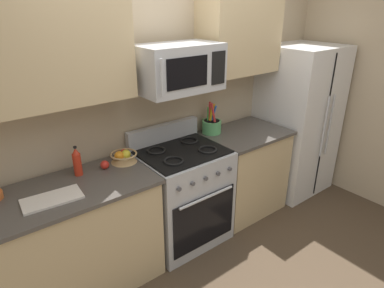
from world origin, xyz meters
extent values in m
plane|color=#473828|center=(0.00, 0.00, 0.00)|extent=(16.00, 16.00, 0.00)
cube|color=tan|center=(0.00, 1.09, 1.30)|extent=(8.00, 0.10, 2.60)
cube|color=tan|center=(-1.00, 0.70, 0.44)|extent=(1.18, 0.60, 0.88)
cube|color=#4C4742|center=(-1.00, 0.70, 0.90)|extent=(1.22, 0.64, 0.03)
cube|color=#B2B5BA|center=(0.00, 0.70, 0.46)|extent=(0.76, 0.64, 0.91)
cube|color=black|center=(0.00, 0.38, 0.36)|extent=(0.67, 0.01, 0.51)
cylinder|color=#B2B5BA|center=(0.00, 0.36, 0.62)|extent=(0.57, 0.02, 0.02)
cube|color=black|center=(0.00, 0.70, 0.92)|extent=(0.73, 0.57, 0.02)
cube|color=#B2B5BA|center=(0.00, 0.99, 1.00)|extent=(0.76, 0.06, 0.18)
torus|color=black|center=(-0.18, 0.57, 0.93)|extent=(0.17, 0.17, 0.02)
torus|color=black|center=(0.18, 0.57, 0.93)|extent=(0.17, 0.17, 0.02)
torus|color=black|center=(-0.18, 0.84, 0.93)|extent=(0.17, 0.17, 0.02)
torus|color=black|center=(0.18, 0.84, 0.93)|extent=(0.17, 0.17, 0.02)
cylinder|color=#4C4C51|center=(-0.27, 0.37, 0.79)|extent=(0.04, 0.02, 0.04)
cylinder|color=#4C4C51|center=(-0.14, 0.37, 0.79)|extent=(0.04, 0.02, 0.04)
cylinder|color=#4C4C51|center=(0.00, 0.37, 0.79)|extent=(0.04, 0.02, 0.04)
cylinder|color=#4C4C51|center=(0.14, 0.37, 0.79)|extent=(0.04, 0.02, 0.04)
cylinder|color=#4C4C51|center=(0.27, 0.37, 0.79)|extent=(0.04, 0.02, 0.04)
cube|color=tan|center=(0.81, 0.70, 0.44)|extent=(0.81, 0.60, 0.88)
cube|color=#4C4742|center=(0.81, 0.70, 0.90)|extent=(0.85, 0.64, 0.03)
cube|color=silver|center=(1.65, 0.69, 0.85)|extent=(0.79, 0.71, 1.71)
cube|color=black|center=(1.65, 0.33, 0.85)|extent=(0.01, 0.01, 1.62)
cylinder|color=#B2B5BA|center=(1.60, 0.31, 0.90)|extent=(0.02, 0.02, 0.68)
cylinder|color=#B2B5BA|center=(1.70, 0.31, 0.90)|extent=(0.02, 0.02, 0.68)
cube|color=#B2B5BA|center=(0.00, 0.74, 1.65)|extent=(0.69, 0.40, 0.37)
cube|color=black|center=(-0.06, 0.53, 1.65)|extent=(0.38, 0.01, 0.23)
cube|color=black|center=(0.25, 0.53, 1.65)|extent=(0.14, 0.01, 0.26)
cylinder|color=#B2B5BA|center=(-0.31, 0.51, 1.65)|extent=(0.02, 0.02, 0.26)
cube|color=tan|center=(-1.00, 0.87, 1.85)|extent=(1.21, 0.34, 0.74)
cube|color=tan|center=(0.82, 0.87, 1.85)|extent=(0.84, 0.34, 0.74)
cylinder|color=#59AD66|center=(0.52, 0.91, 0.97)|extent=(0.19, 0.19, 0.13)
cylinder|color=black|center=(0.52, 0.91, 0.99)|extent=(0.16, 0.16, 0.11)
cylinder|color=orange|center=(0.55, 0.94, 1.07)|extent=(0.05, 0.05, 0.27)
cylinder|color=blue|center=(0.53, 0.91, 1.07)|extent=(0.05, 0.09, 0.26)
cylinder|color=red|center=(0.51, 0.86, 1.09)|extent=(0.08, 0.04, 0.30)
cylinder|color=green|center=(0.49, 0.93, 1.05)|extent=(0.05, 0.04, 0.24)
cylinder|color=red|center=(0.51, 0.94, 1.08)|extent=(0.05, 0.03, 0.29)
cylinder|color=yellow|center=(0.52, 0.92, 1.07)|extent=(0.07, 0.04, 0.27)
cone|color=tan|center=(-0.49, 0.85, 0.95)|extent=(0.22, 0.22, 0.07)
torus|color=tan|center=(-0.49, 0.85, 0.98)|extent=(0.22, 0.22, 0.02)
sphere|color=red|center=(-0.47, 0.88, 0.97)|extent=(0.07, 0.07, 0.07)
sphere|color=orange|center=(-0.53, 0.85, 0.97)|extent=(0.08, 0.08, 0.08)
sphere|color=yellow|center=(-0.47, 0.85, 0.97)|extent=(0.08, 0.08, 0.08)
sphere|color=red|center=(-0.67, 0.83, 0.94)|extent=(0.07, 0.07, 0.07)
cube|color=silver|center=(-1.14, 0.63, 0.92)|extent=(0.40, 0.23, 0.02)
cylinder|color=red|center=(-0.87, 0.86, 1.00)|extent=(0.06, 0.06, 0.17)
cone|color=red|center=(-0.87, 0.86, 1.11)|extent=(0.06, 0.06, 0.05)
cylinder|color=black|center=(-0.87, 0.86, 1.14)|extent=(0.03, 0.03, 0.01)
camera|label=1|loc=(-1.58, -1.46, 2.14)|focal=31.21mm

